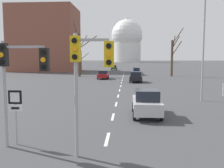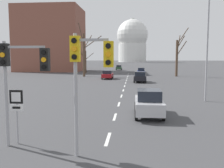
{
  "view_description": "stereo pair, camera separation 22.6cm",
  "coord_description": "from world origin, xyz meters",
  "px_view_note": "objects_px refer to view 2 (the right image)",
  "views": [
    {
      "loc": [
        0.95,
        -3.49,
        3.82
      ],
      "look_at": [
        0.31,
        6.6,
        2.77
      ],
      "focal_mm": 40.0,
      "sensor_mm": 36.0,
      "label": 1
    },
    {
      "loc": [
        1.17,
        -3.47,
        3.82
      ],
      "look_at": [
        0.31,
        6.6,
        2.77
      ],
      "focal_mm": 40.0,
      "sensor_mm": 36.0,
      "label": 2
    }
  ],
  "objects_px": {
    "sedan_far_right": "(108,74)",
    "street_lamp_right": "(204,36)",
    "route_sign_post": "(17,107)",
    "sedan_mid_centre": "(140,77)",
    "traffic_signal_centre_tall": "(87,65)",
    "traffic_signal_near_left": "(19,67)",
    "sedan_near_left": "(119,68)",
    "sedan_far_left": "(149,103)",
    "sedan_near_right": "(141,71)"
  },
  "relations": [
    {
      "from": "sedan_near_left",
      "to": "traffic_signal_centre_tall",
      "type": "bearing_deg",
      "value": -87.68
    },
    {
      "from": "sedan_near_left",
      "to": "sedan_mid_centre",
      "type": "bearing_deg",
      "value": -81.87
    },
    {
      "from": "street_lamp_right",
      "to": "sedan_near_right",
      "type": "distance_m",
      "value": 34.5
    },
    {
      "from": "sedan_near_left",
      "to": "sedan_mid_centre",
      "type": "distance_m",
      "value": 39.48
    },
    {
      "from": "street_lamp_right",
      "to": "sedan_mid_centre",
      "type": "relative_size",
      "value": 2.29
    },
    {
      "from": "sedan_far_right",
      "to": "street_lamp_right",
      "type": "bearing_deg",
      "value": -64.83
    },
    {
      "from": "traffic_signal_near_left",
      "to": "sedan_near_left",
      "type": "xyz_separation_m",
      "value": [
        0.25,
        68.68,
        -2.59
      ]
    },
    {
      "from": "sedan_near_left",
      "to": "sedan_far_left",
      "type": "distance_m",
      "value": 62.74
    },
    {
      "from": "street_lamp_right",
      "to": "traffic_signal_near_left",
      "type": "bearing_deg",
      "value": -131.25
    },
    {
      "from": "traffic_signal_centre_tall",
      "to": "street_lamp_right",
      "type": "height_order",
      "value": "street_lamp_right"
    },
    {
      "from": "traffic_signal_centre_tall",
      "to": "street_lamp_right",
      "type": "distance_m",
      "value": 15.58
    },
    {
      "from": "traffic_signal_near_left",
      "to": "sedan_mid_centre",
      "type": "bearing_deg",
      "value": 78.85
    },
    {
      "from": "route_sign_post",
      "to": "street_lamp_right",
      "type": "xyz_separation_m",
      "value": [
        11.2,
        12.13,
        4.07
      ]
    },
    {
      "from": "sedan_near_left",
      "to": "sedan_far_right",
      "type": "height_order",
      "value": "sedan_near_left"
    },
    {
      "from": "traffic_signal_centre_tall",
      "to": "street_lamp_right",
      "type": "bearing_deg",
      "value": 59.59
    },
    {
      "from": "street_lamp_right",
      "to": "sedan_near_left",
      "type": "relative_size",
      "value": 2.39
    },
    {
      "from": "traffic_signal_near_left",
      "to": "street_lamp_right",
      "type": "relative_size",
      "value": 0.47
    },
    {
      "from": "route_sign_post",
      "to": "sedan_far_left",
      "type": "distance_m",
      "value": 8.57
    },
    {
      "from": "sedan_mid_centre",
      "to": "sedan_far_left",
      "type": "bearing_deg",
      "value": -90.0
    },
    {
      "from": "traffic_signal_near_left",
      "to": "traffic_signal_centre_tall",
      "type": "bearing_deg",
      "value": -16.43
    },
    {
      "from": "traffic_signal_centre_tall",
      "to": "sedan_near_left",
      "type": "relative_size",
      "value": 1.18
    },
    {
      "from": "sedan_near_left",
      "to": "route_sign_post",
      "type": "bearing_deg",
      "value": -90.47
    },
    {
      "from": "sedan_mid_centre",
      "to": "sedan_far_left",
      "type": "relative_size",
      "value": 1.04
    },
    {
      "from": "sedan_far_right",
      "to": "sedan_near_left",
      "type": "bearing_deg",
      "value": 89.7
    },
    {
      "from": "street_lamp_right",
      "to": "sedan_far_right",
      "type": "xyz_separation_m",
      "value": [
        -10.8,
        22.99,
        -4.94
      ]
    },
    {
      "from": "route_sign_post",
      "to": "sedan_near_left",
      "type": "height_order",
      "value": "route_sign_post"
    },
    {
      "from": "traffic_signal_centre_tall",
      "to": "sedan_far_left",
      "type": "height_order",
      "value": "traffic_signal_centre_tall"
    },
    {
      "from": "sedan_far_right",
      "to": "sedan_near_right",
      "type": "bearing_deg",
      "value": 59.28
    },
    {
      "from": "sedan_near_right",
      "to": "sedan_near_left",
      "type": "bearing_deg",
      "value": 105.68
    },
    {
      "from": "sedan_mid_centre",
      "to": "sedan_far_left",
      "type": "xyz_separation_m",
      "value": [
        0.0,
        -23.41,
        0.03
      ]
    },
    {
      "from": "street_lamp_right",
      "to": "sedan_far_right",
      "type": "distance_m",
      "value": 25.88
    },
    {
      "from": "traffic_signal_centre_tall",
      "to": "sedan_far_left",
      "type": "bearing_deg",
      "value": 68.69
    },
    {
      "from": "street_lamp_right",
      "to": "sedan_mid_centre",
      "type": "bearing_deg",
      "value": 106.36
    },
    {
      "from": "traffic_signal_centre_tall",
      "to": "sedan_near_left",
      "type": "bearing_deg",
      "value": 92.32
    },
    {
      "from": "sedan_far_right",
      "to": "route_sign_post",
      "type": "bearing_deg",
      "value": -90.64
    },
    {
      "from": "street_lamp_right",
      "to": "sedan_near_left",
      "type": "height_order",
      "value": "street_lamp_right"
    },
    {
      "from": "sedan_near_right",
      "to": "street_lamp_right",
      "type": "bearing_deg",
      "value": -82.7
    },
    {
      "from": "street_lamp_right",
      "to": "sedan_far_left",
      "type": "bearing_deg",
      "value": -129.05
    },
    {
      "from": "traffic_signal_centre_tall",
      "to": "sedan_mid_centre",
      "type": "relative_size",
      "value": 1.14
    },
    {
      "from": "route_sign_post",
      "to": "street_lamp_right",
      "type": "bearing_deg",
      "value": 47.3
    },
    {
      "from": "traffic_signal_centre_tall",
      "to": "route_sign_post",
      "type": "distance_m",
      "value": 4.05
    },
    {
      "from": "traffic_signal_near_left",
      "to": "street_lamp_right",
      "type": "distance_m",
      "value": 16.66
    },
    {
      "from": "traffic_signal_near_left",
      "to": "route_sign_post",
      "type": "distance_m",
      "value": 1.79
    },
    {
      "from": "sedan_near_left",
      "to": "sedan_far_right",
      "type": "distance_m",
      "value": 33.28
    },
    {
      "from": "sedan_near_left",
      "to": "sedan_near_right",
      "type": "bearing_deg",
      "value": -74.32
    },
    {
      "from": "sedan_near_left",
      "to": "sedan_mid_centre",
      "type": "relative_size",
      "value": 0.96
    },
    {
      "from": "sedan_far_left",
      "to": "sedan_near_left",
      "type": "bearing_deg",
      "value": 95.11
    },
    {
      "from": "sedan_mid_centre",
      "to": "traffic_signal_centre_tall",
      "type": "bearing_deg",
      "value": -95.18
    },
    {
      "from": "traffic_signal_near_left",
      "to": "sedan_near_right",
      "type": "distance_m",
      "value": 46.8
    },
    {
      "from": "sedan_far_right",
      "to": "sedan_mid_centre",
      "type": "bearing_deg",
      "value": -45.23
    }
  ]
}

